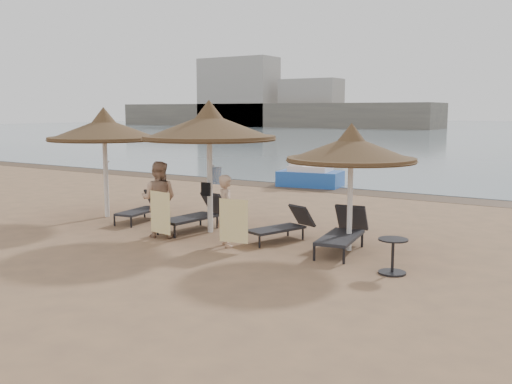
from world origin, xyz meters
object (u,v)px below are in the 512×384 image
at_px(lounger_near_right, 284,225).
at_px(side_table, 393,257).
at_px(pedal_boat, 310,176).
at_px(palapa_right, 351,149).
at_px(person_right, 227,205).
at_px(lounger_near_left, 197,214).
at_px(lounger_far_left, 144,208).
at_px(palapa_left, 104,130).
at_px(person_left, 159,193).
at_px(lounger_far_right, 344,232).
at_px(palapa_center, 209,127).

distance_m(lounger_near_right, side_table, 3.21).
bearing_deg(pedal_boat, palapa_right, -67.27).
height_order(lounger_near_right, side_table, lounger_near_right).
bearing_deg(person_right, lounger_near_right, -83.79).
bearing_deg(lounger_near_left, person_right, -26.49).
bearing_deg(side_table, lounger_near_right, 156.38).
xyz_separation_m(palapa_right, lounger_far_left, (-5.83, 0.13, -1.75)).
relative_size(palapa_right, side_table, 4.19).
height_order(palapa_left, person_right, palapa_left).
xyz_separation_m(palapa_right, side_table, (1.33, -1.18, -1.79)).
bearing_deg(palapa_right, person_right, -155.91).
bearing_deg(person_left, pedal_boat, -105.96).
height_order(palapa_right, lounger_near_right, palapa_right).
xyz_separation_m(palapa_left, lounger_far_right, (6.95, -0.03, -1.97)).
distance_m(side_table, person_left, 5.57).
bearing_deg(palapa_center, lounger_far_right, 0.81).
relative_size(lounger_near_right, side_table, 2.76).
height_order(palapa_center, side_table, palapa_center).
xyz_separation_m(lounger_far_left, person_left, (1.63, -1.24, 0.67)).
bearing_deg(palapa_center, palapa_left, 178.77).
bearing_deg(side_table, palapa_left, 172.13).
relative_size(palapa_left, lounger_near_right, 1.71).
distance_m(lounger_near_left, pedal_boat, 8.68).
bearing_deg(palapa_left, lounger_far_right, -0.23).
relative_size(palapa_right, lounger_near_right, 1.52).
bearing_deg(lounger_far_right, palapa_left, 171.32).
distance_m(side_table, pedal_boat, 11.76).
distance_m(palapa_right, lounger_far_left, 6.08).
xyz_separation_m(lounger_near_left, lounger_near_right, (2.34, 0.13, -0.05)).
bearing_deg(side_table, palapa_right, 138.43).
distance_m(palapa_right, lounger_near_right, 2.39).
bearing_deg(pedal_boat, lounger_near_left, -90.17).
height_order(palapa_center, lounger_far_left, palapa_center).
xyz_separation_m(lounger_near_left, person_left, (-0.25, -1.09, 0.63)).
height_order(lounger_near_left, person_left, person_left).
distance_m(lounger_far_right, person_left, 4.28).
bearing_deg(palapa_left, pedal_boat, 78.17).
relative_size(lounger_far_left, lounger_near_left, 0.90).
relative_size(lounger_far_left, pedal_boat, 0.70).
height_order(palapa_left, person_left, palapa_left).
bearing_deg(palapa_center, person_left, -124.50).
xyz_separation_m(palapa_center, palapa_right, (3.50, 0.09, -0.39)).
height_order(palapa_center, lounger_near_right, palapa_center).
bearing_deg(pedal_boat, lounger_far_left, -102.69).
distance_m(palapa_center, palapa_right, 3.52).
bearing_deg(palapa_center, lounger_far_left, 174.45).
relative_size(palapa_left, pedal_boat, 1.19).
relative_size(person_left, person_right, 1.13).
height_order(person_right, pedal_boat, person_right).
relative_size(side_table, pedal_boat, 0.25).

